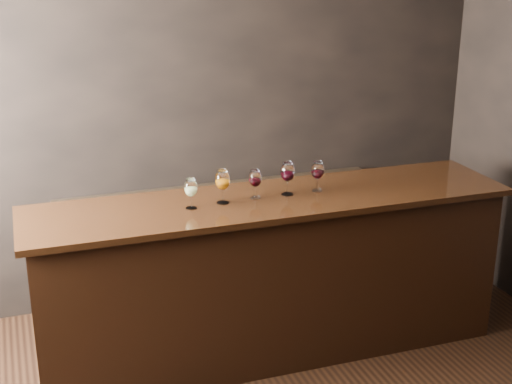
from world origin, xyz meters
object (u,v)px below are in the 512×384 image
object	(u,v)px
glass_red_a	(255,179)
glass_red_b	(288,173)
back_bar_shelf	(224,245)
glass_white	(191,188)
glass_amber	(222,181)
bar_counter	(271,279)
glass_red_c	(318,171)

from	to	relation	value
glass_red_a	glass_red_b	distance (m)	0.22
back_bar_shelf	glass_white	bearing A→B (deg)	-118.08
back_bar_shelf	glass_red_b	bearing A→B (deg)	-76.95
back_bar_shelf	glass_amber	distance (m)	1.18
bar_counter	glass_red_b	distance (m)	0.72
bar_counter	glass_white	size ratio (longest dim) A/B	15.93
bar_counter	glass_white	bearing A→B (deg)	-177.56
bar_counter	back_bar_shelf	distance (m)	0.85
glass_white	glass_amber	xyz separation A→B (m)	(0.21, 0.03, 0.02)
bar_counter	glass_red_a	xyz separation A→B (m)	(-0.10, 0.03, 0.69)
glass_white	glass_amber	world-z (taller)	glass_amber
glass_amber	glass_red_b	world-z (taller)	glass_red_b
bar_counter	glass_red_a	size ratio (longest dim) A/B	16.05
back_bar_shelf	bar_counter	bearing A→B (deg)	-85.21
glass_white	glass_red_b	world-z (taller)	glass_red_b
glass_red_b	glass_red_c	size ratio (longest dim) A/B	1.08
glass_white	glass_red_c	xyz separation A→B (m)	(0.85, 0.04, 0.01)
glass_amber	glass_red_c	bearing A→B (deg)	1.22
glass_red_b	bar_counter	bearing A→B (deg)	-167.16
glass_red_a	glass_red_b	size ratio (longest dim) A/B	0.87
glass_red_c	glass_white	bearing A→B (deg)	-177.23
glass_red_c	glass_red_b	bearing A→B (deg)	179.70
glass_amber	glass_red_b	size ratio (longest dim) A/B	0.99
bar_counter	glass_white	xyz separation A→B (m)	(-0.53, -0.02, 0.69)
back_bar_shelf	glass_red_a	world-z (taller)	glass_red_a
glass_red_a	glass_red_c	world-z (taller)	glass_red_c
glass_red_b	glass_red_c	xyz separation A→B (m)	(0.21, -0.00, -0.01)
glass_red_b	glass_red_c	bearing A→B (deg)	-0.30
bar_counter	glass_red_a	distance (m)	0.70
back_bar_shelf	glass_red_c	size ratio (longest dim) A/B	12.27
glass_red_b	glass_red_a	bearing A→B (deg)	179.69
bar_counter	glass_red_c	distance (m)	0.77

